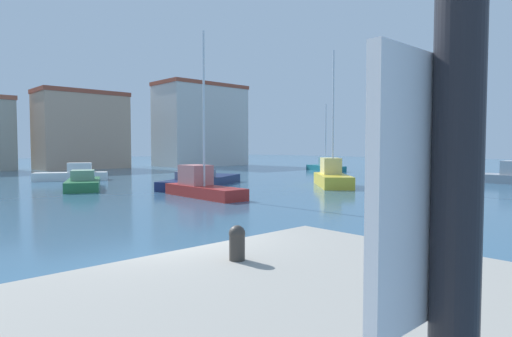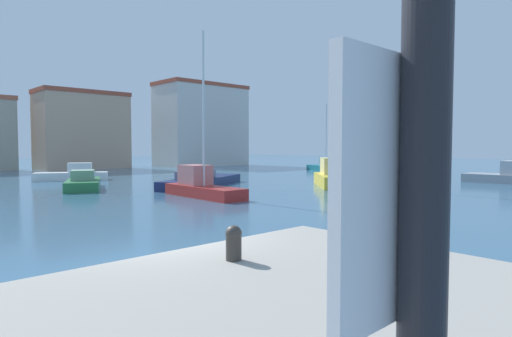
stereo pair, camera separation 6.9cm
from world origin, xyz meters
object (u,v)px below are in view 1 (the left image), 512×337
Objects in this scene: sailboat_red_distant_north at (202,185)px; sailboat_teal_far_right at (326,166)px; mooring_bollard at (237,241)px; sailboat_yellow_center_channel at (332,176)px; motorboat_green_mid_harbor at (83,183)px; motorboat_white_inner_mooring at (73,175)px; motorboat_navy_distant_east at (202,180)px.

sailboat_teal_far_right is (24.60, 10.71, -0.10)m from sailboat_red_distant_north.
mooring_bollard is 16.72m from sailboat_red_distant_north.
motorboat_green_mid_harbor is at bearing 144.74° from sailboat_yellow_center_channel.
motorboat_white_inner_mooring reaches higher than motorboat_green_mid_harbor.
mooring_bollard is 0.06× the size of sailboat_yellow_center_channel.
sailboat_red_distant_north reaches higher than motorboat_green_mid_harbor.
motorboat_white_inner_mooring is 0.76× the size of sailboat_teal_far_right.
sailboat_teal_far_right is at bearing 15.10° from motorboat_navy_distant_east.
mooring_bollard reaches higher than motorboat_navy_distant_east.
motorboat_navy_distant_east is at bearing -27.13° from motorboat_green_mid_harbor.
sailboat_teal_far_right is (25.52, -5.50, 0.07)m from motorboat_white_inner_mooring.
sailboat_red_distant_north is 1.20× the size of sailboat_teal_far_right.
motorboat_green_mid_harbor reaches higher than motorboat_navy_distant_east.
motorboat_navy_distant_east is (3.66, 5.06, -0.24)m from sailboat_red_distant_north.
mooring_bollard is 0.10× the size of motorboat_green_mid_harbor.
sailboat_yellow_center_channel is at bearing 33.38° from mooring_bollard.
mooring_bollard is at bearing -144.08° from sailboat_teal_far_right.
motorboat_navy_distant_east is (4.58, -11.15, -0.07)m from motorboat_white_inner_mooring.
motorboat_green_mid_harbor is at bearing 109.79° from sailboat_red_distant_north.
sailboat_yellow_center_channel is (19.62, 12.93, -0.52)m from mooring_bollard.
motorboat_white_inner_mooring is (-0.92, 16.21, -0.17)m from sailboat_red_distant_north.
sailboat_teal_far_right is at bearing 35.92° from mooring_bollard.
motorboat_white_inner_mooring is at bearing 112.33° from motorboat_navy_distant_east.
sailboat_yellow_center_channel is 1.57× the size of motorboat_green_mid_harbor.
motorboat_navy_distant_east is 1.52× the size of motorboat_green_mid_harbor.
motorboat_white_inner_mooring is at bearing 167.83° from sailboat_teal_far_right.
sailboat_yellow_center_channel is 16.36m from motorboat_green_mid_harbor.
motorboat_green_mid_harbor is (-2.15, -7.70, -0.05)m from motorboat_white_inner_mooring.
mooring_bollard is at bearing -146.62° from sailboat_yellow_center_channel.
sailboat_red_distant_north is at bearing 174.82° from sailboat_yellow_center_channel.
mooring_bollard is 23.50m from sailboat_yellow_center_channel.
sailboat_yellow_center_channel reaches higher than sailboat_teal_far_right.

